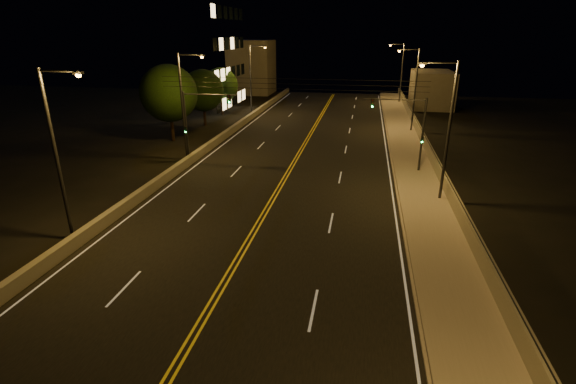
% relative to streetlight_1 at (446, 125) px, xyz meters
% --- Properties ---
extents(road, '(18.00, 120.00, 0.02)m').
position_rel_streetlight_1_xyz_m(road, '(-11.53, -4.45, -5.54)').
color(road, black).
rests_on(road, ground).
extents(sidewalk, '(3.60, 120.00, 0.30)m').
position_rel_streetlight_1_xyz_m(sidewalk, '(-0.73, -4.45, -5.40)').
color(sidewalk, gray).
rests_on(sidewalk, ground).
extents(curb, '(0.14, 120.00, 0.15)m').
position_rel_streetlight_1_xyz_m(curb, '(-2.60, -4.45, -5.47)').
color(curb, gray).
rests_on(curb, ground).
extents(parapet_wall, '(0.30, 120.00, 1.00)m').
position_rel_streetlight_1_xyz_m(parapet_wall, '(0.92, -4.45, -4.75)').
color(parapet_wall, gray).
rests_on(parapet_wall, sidewalk).
extents(jersey_barrier, '(0.45, 120.00, 0.77)m').
position_rel_streetlight_1_xyz_m(jersey_barrier, '(-20.87, -4.45, -5.16)').
color(jersey_barrier, gray).
rests_on(jersey_barrier, ground).
extents(distant_building_right, '(6.00, 10.00, 5.58)m').
position_rel_streetlight_1_xyz_m(distant_building_right, '(4.97, 42.25, -2.75)').
color(distant_building_right, slate).
rests_on(distant_building_right, ground).
extents(distant_building_left, '(8.00, 8.00, 9.94)m').
position_rel_streetlight_1_xyz_m(distant_building_left, '(-27.53, 52.74, -0.58)').
color(distant_building_left, slate).
rests_on(distant_building_left, ground).
extents(parapet_rail, '(0.06, 120.00, 0.06)m').
position_rel_streetlight_1_xyz_m(parapet_rail, '(0.92, -4.45, -4.22)').
color(parapet_rail, black).
rests_on(parapet_rail, parapet_wall).
extents(lane_markings, '(17.32, 116.00, 0.00)m').
position_rel_streetlight_1_xyz_m(lane_markings, '(-11.53, -4.52, -5.52)').
color(lane_markings, silver).
rests_on(lane_markings, road).
extents(streetlight_1, '(2.55, 0.28, 9.66)m').
position_rel_streetlight_1_xyz_m(streetlight_1, '(0.00, 0.00, 0.00)').
color(streetlight_1, '#2D2D33').
rests_on(streetlight_1, ground).
extents(streetlight_2, '(2.55, 0.28, 9.66)m').
position_rel_streetlight_1_xyz_m(streetlight_2, '(0.00, 22.29, 0.00)').
color(streetlight_2, '#2D2D33').
rests_on(streetlight_2, ground).
extents(streetlight_3, '(2.55, 0.28, 9.66)m').
position_rel_streetlight_1_xyz_m(streetlight_3, '(0.00, 44.55, 0.00)').
color(streetlight_3, '#2D2D33').
rests_on(streetlight_3, ground).
extents(streetlight_4, '(2.55, 0.28, 9.66)m').
position_rel_streetlight_1_xyz_m(streetlight_4, '(-21.47, -9.82, 0.00)').
color(streetlight_4, '#2D2D33').
rests_on(streetlight_4, ground).
extents(streetlight_5, '(2.55, 0.28, 9.66)m').
position_rel_streetlight_1_xyz_m(streetlight_5, '(-21.47, 6.81, 0.00)').
color(streetlight_5, '#2D2D33').
rests_on(streetlight_5, ground).
extents(streetlight_6, '(2.55, 0.28, 9.66)m').
position_rel_streetlight_1_xyz_m(streetlight_6, '(-21.47, 30.52, 0.00)').
color(streetlight_6, '#2D2D33').
rests_on(streetlight_6, ground).
extents(traffic_signal_right, '(5.11, 0.31, 6.39)m').
position_rel_streetlight_1_xyz_m(traffic_signal_right, '(-1.51, 6.33, -1.53)').
color(traffic_signal_right, '#2D2D33').
rests_on(traffic_signal_right, ground).
extents(traffic_signal_left, '(5.11, 0.31, 6.39)m').
position_rel_streetlight_1_xyz_m(traffic_signal_left, '(-20.36, 6.33, -1.53)').
color(traffic_signal_left, '#2D2D33').
rests_on(traffic_signal_left, ground).
extents(overhead_wires, '(22.00, 0.03, 0.83)m').
position_rel_streetlight_1_xyz_m(overhead_wires, '(-11.53, 5.05, 1.85)').
color(overhead_wires, black).
extents(tree_0, '(6.08, 6.08, 8.24)m').
position_rel_streetlight_1_xyz_m(tree_0, '(-26.16, 13.39, -0.35)').
color(tree_0, black).
rests_on(tree_0, ground).
extents(tree_1, '(5.21, 5.21, 7.05)m').
position_rel_streetlight_1_xyz_m(tree_1, '(-25.66, 21.87, -1.10)').
color(tree_1, black).
rests_on(tree_1, ground).
extents(tree_2, '(4.91, 4.91, 6.66)m').
position_rel_streetlight_1_xyz_m(tree_2, '(-25.96, 29.64, -1.35)').
color(tree_2, black).
rests_on(tree_2, ground).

